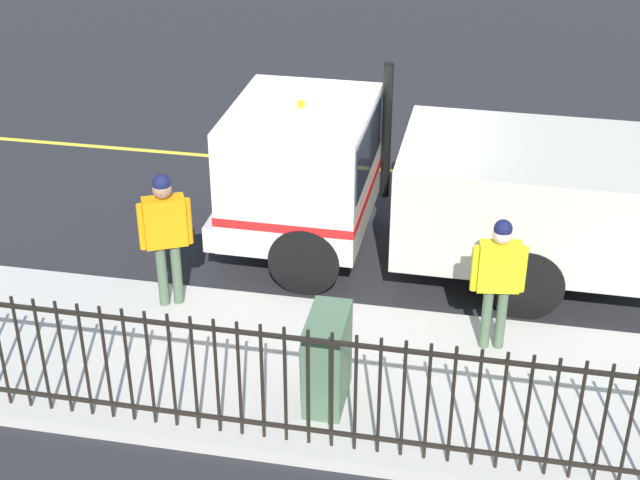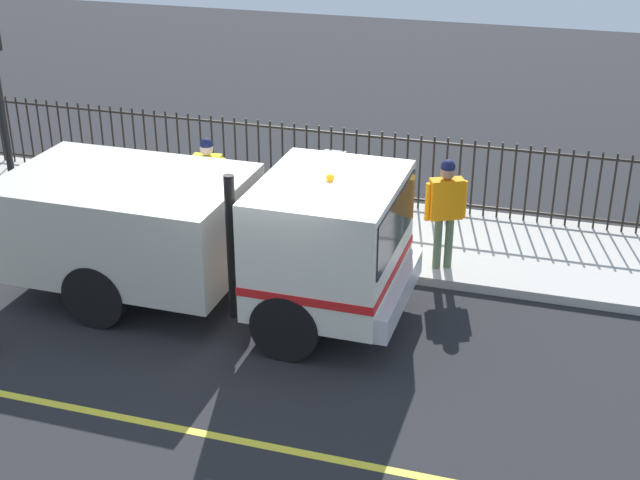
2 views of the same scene
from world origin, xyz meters
The scene contains 9 objects.
ground_plane centered at (0.00, 0.00, 0.00)m, with size 45.16×45.16×0.00m, color #232326.
sidewalk_slab centered at (3.23, 0.00, 0.07)m, with size 2.94×20.53×0.15m, color #B7B2A8.
lane_marking centered at (-2.67, 0.00, 0.00)m, with size 0.12×18.47×0.01m, color yellow.
work_truck centered at (0.28, 0.74, 1.25)m, with size 2.43×6.03×2.52m.
worker_standing centered at (2.20, -2.15, 1.26)m, with size 0.43×0.60×1.81m.
pedestrian_distant centered at (2.38, 1.91, 1.19)m, with size 0.28×0.62×1.70m.
iron_fence centered at (4.47, 0.00, 0.86)m, with size 0.04×17.48×1.41m.
utility_cabinet centered at (3.74, 0.17, 0.69)m, with size 0.80×0.41×1.08m, color #4C6B4C.
traffic_cone centered at (-1.88, 3.47, 0.32)m, with size 0.44×0.44×0.63m, color orange.
Camera 1 is at (11.87, 1.70, 6.75)m, focal length 53.07 mm.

